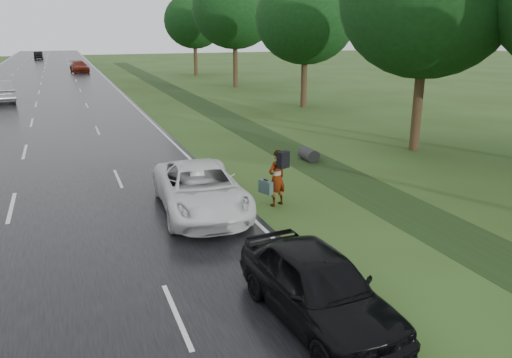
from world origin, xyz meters
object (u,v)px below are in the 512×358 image
object	(u,v)px
white_pickup	(201,189)
silver_sedan	(1,91)
pedestrian	(277,177)
dark_sedan	(318,286)

from	to	relation	value
white_pickup	silver_sedan	size ratio (longest dim) A/B	1.06
pedestrian	silver_sedan	size ratio (longest dim) A/B	0.37
pedestrian	white_pickup	distance (m)	2.43
dark_sedan	silver_sedan	world-z (taller)	silver_sedan
pedestrian	silver_sedan	distance (m)	31.17
pedestrian	silver_sedan	world-z (taller)	pedestrian
silver_sedan	white_pickup	bearing A→B (deg)	96.59
pedestrian	white_pickup	world-z (taller)	pedestrian
dark_sedan	silver_sedan	size ratio (longest dim) A/B	0.87
silver_sedan	pedestrian	bearing A→B (deg)	100.74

